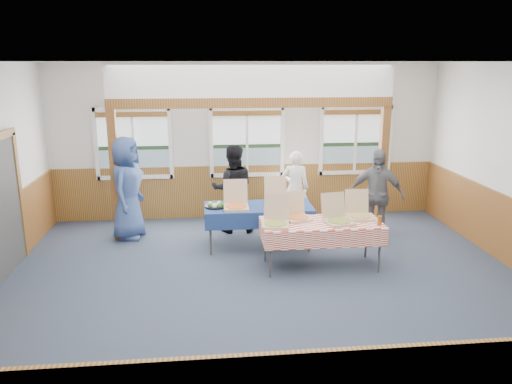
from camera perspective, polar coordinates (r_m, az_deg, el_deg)
floor at (r=7.50m, az=1.33°, el=-10.60°), size 8.00×8.00×0.00m
ceiling at (r=6.78m, az=1.49°, el=14.66°), size 8.00×8.00×0.00m
wall_back at (r=10.39m, az=-1.06°, el=5.79°), size 8.00×0.00×8.00m
wall_front at (r=3.70m, az=8.44°, el=-11.06°), size 8.00×0.00×8.00m
wainscot_back at (r=10.58m, az=-1.02°, el=0.14°), size 7.98×0.05×1.10m
cased_opening at (r=8.50m, az=-27.01°, el=-1.63°), size 0.06×1.30×2.10m
window_left at (r=10.40m, az=-13.84°, el=5.81°), size 1.56×0.10×1.46m
window_mid at (r=10.33m, az=-1.04°, el=6.18°), size 1.56×0.10×1.46m
window_right at (r=10.77m, az=11.31°, el=6.25°), size 1.56×0.10×1.46m
post_left at (r=9.39m, az=-15.79°, el=1.79°), size 0.15×0.15×2.40m
post_right at (r=9.84m, az=14.25°, el=2.47°), size 0.15×0.15×2.40m
cross_beam at (r=9.10m, az=-0.43°, el=10.18°), size 5.15×0.18×0.18m
table_left at (r=8.74m, az=0.28°, el=-1.95°), size 2.05×1.48×0.76m
table_right at (r=7.95m, az=7.49°, el=-3.80°), size 2.05×1.44×0.76m
pizza_box_a at (r=8.58m, az=-2.30°, el=-1.43°), size 0.43×0.52×0.46m
pizza_box_b at (r=8.91m, az=2.40°, el=-0.83°), size 0.41×0.49×0.44m
pizza_box_c at (r=7.68m, az=2.29°, el=-3.37°), size 0.49×0.56×0.44m
pizza_box_d at (r=8.01m, az=4.71°, el=-2.66°), size 0.45×0.52×0.41m
pizza_box_e at (r=7.90m, az=9.36°, el=-3.06°), size 0.48×0.55×0.44m
pizza_box_f at (r=8.21m, az=11.72°, el=-2.49°), size 0.41×0.49×0.42m
veggie_tray at (r=8.67m, az=-4.65°, el=-1.54°), size 0.37×0.37×0.09m
drink_glass at (r=7.92m, az=13.94°, el=-3.18°), size 0.07×0.07×0.15m
woman_white at (r=10.05m, az=4.50°, el=0.49°), size 0.60×0.45×1.50m
woman_black at (r=9.55m, az=-2.68°, el=0.38°), size 0.83×0.66×1.70m
man_blue at (r=9.46m, az=-14.55°, el=0.45°), size 0.78×1.03×1.91m
person_grey at (r=9.35m, az=13.56°, el=-0.33°), size 1.08×0.77×1.70m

